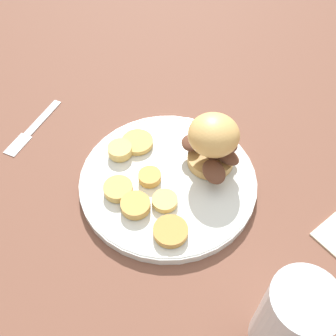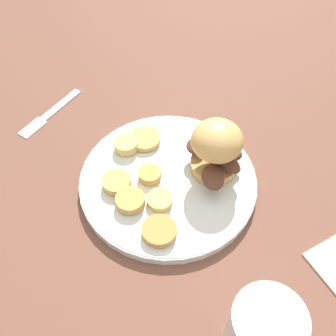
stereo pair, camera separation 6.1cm
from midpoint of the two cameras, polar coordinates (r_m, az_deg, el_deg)
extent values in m
plane|color=brown|center=(0.65, 2.71, -2.46)|extent=(4.00, 4.00, 0.00)
cylinder|color=silver|center=(0.64, 2.74, -2.06)|extent=(0.29, 0.29, 0.02)
torus|color=silver|center=(0.63, 2.76, -1.74)|extent=(0.28, 0.28, 0.01)
cylinder|color=tan|center=(0.65, 9.33, 0.32)|extent=(0.08, 0.08, 0.02)
ellipsoid|color=#563323|center=(0.61, 9.41, -1.56)|extent=(0.04, 0.05, 0.02)
ellipsoid|color=#4C281E|center=(0.64, 10.59, 1.45)|extent=(0.06, 0.05, 0.01)
ellipsoid|color=#563323|center=(0.64, 6.74, 3.02)|extent=(0.03, 0.04, 0.01)
ellipsoid|color=#4C281E|center=(0.64, 12.27, 1.56)|extent=(0.03, 0.03, 0.01)
ellipsoid|color=brown|center=(0.65, 9.80, 3.06)|extent=(0.03, 0.05, 0.02)
ellipsoid|color=#563323|center=(0.62, 11.64, 0.50)|extent=(0.05, 0.05, 0.02)
ellipsoid|color=tan|center=(0.60, 10.04, 3.79)|extent=(0.08, 0.08, 0.06)
cylinder|color=tan|center=(0.68, -0.82, 4.10)|extent=(0.05, 0.05, 0.01)
cylinder|color=tan|center=(0.60, -2.60, -4.93)|extent=(0.05, 0.05, 0.01)
cylinder|color=#DBB766|center=(0.67, -3.50, 3.25)|extent=(0.04, 0.04, 0.02)
cylinder|color=#DBB766|center=(0.60, 1.71, -4.86)|extent=(0.04, 0.04, 0.01)
cylinder|color=tan|center=(0.62, -4.67, -2.26)|extent=(0.05, 0.05, 0.01)
cylinder|color=tan|center=(0.63, 0.13, -0.81)|extent=(0.04, 0.04, 0.01)
cylinder|color=#BC8942|center=(0.57, 1.82, -9.30)|extent=(0.05, 0.05, 0.01)
cube|color=silver|center=(0.79, -13.15, 8.91)|extent=(0.06, 0.09, 0.00)
cube|color=silver|center=(0.76, -16.91, 5.51)|extent=(0.05, 0.06, 0.00)
camera|label=1|loc=(0.03, -87.13, 3.63)|focal=42.00mm
camera|label=2|loc=(0.03, 92.87, -3.63)|focal=42.00mm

